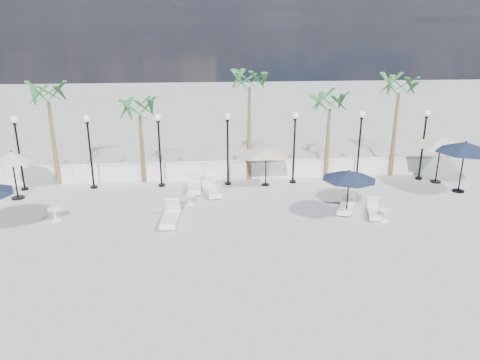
{
  "coord_description": "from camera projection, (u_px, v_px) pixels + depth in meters",
  "views": [
    {
      "loc": [
        -1.25,
        -16.97,
        8.27
      ],
      "look_at": [
        0.34,
        2.77,
        1.5
      ],
      "focal_mm": 35.0,
      "sensor_mm": 36.0,
      "label": 1
    }
  ],
  "objects": [
    {
      "name": "parasol_cream_small",
      "position": [
        12.0,
        158.0,
        22.25
      ],
      "size": [
        1.99,
        1.99,
        2.44
      ],
      "color": "black",
      "rests_on": "ground"
    },
    {
      "name": "side_table_1",
      "position": [
        190.0,
        199.0,
        22.05
      ],
      "size": [
        0.49,
        0.49,
        0.48
      ],
      "color": "white",
      "rests_on": "ground"
    },
    {
      "name": "lamppost_4",
      "position": [
        295.0,
        137.0,
        24.37
      ],
      "size": [
        0.36,
        0.36,
        3.84
      ],
      "color": "black",
      "rests_on": "ground"
    },
    {
      "name": "lamppost_0",
      "position": [
        18.0,
        143.0,
        23.3
      ],
      "size": [
        0.36,
        0.36,
        3.84
      ],
      "color": "black",
      "rests_on": "ground"
    },
    {
      "name": "palm_3",
      "position": [
        330.0,
        106.0,
        24.8
      ],
      "size": [
        2.6,
        2.6,
        4.9
      ],
      "color": "brown",
      "rests_on": "ground"
    },
    {
      "name": "lamppost_6",
      "position": [
        424.0,
        135.0,
        24.9
      ],
      "size": [
        0.36,
        0.36,
        3.84
      ],
      "color": "black",
      "rests_on": "ground"
    },
    {
      "name": "lounger_6",
      "position": [
        346.0,
        206.0,
        21.4
      ],
      "size": [
        1.34,
        1.96,
        0.71
      ],
      "rotation": [
        0.0,
        0.0,
        -0.43
      ],
      "color": "white",
      "rests_on": "ground"
    },
    {
      "name": "lamppost_5",
      "position": [
        360.0,
        136.0,
        24.63
      ],
      "size": [
        0.36,
        0.36,
        3.84
      ],
      "color": "black",
      "rests_on": "ground"
    },
    {
      "name": "lounger_5",
      "position": [
        374.0,
        211.0,
        20.84
      ],
      "size": [
        0.93,
        1.74,
        0.62
      ],
      "rotation": [
        0.0,
        0.0,
        -0.25
      ],
      "color": "white",
      "rests_on": "ground"
    },
    {
      "name": "ground",
      "position": [
        237.0,
        238.0,
        18.78
      ],
      "size": [
        100.0,
        100.0,
        0.0
      ],
      "primitive_type": "plane",
      "color": "#979792",
      "rests_on": "ground"
    },
    {
      "name": "lamppost_3",
      "position": [
        228.0,
        139.0,
        24.1
      ],
      "size": [
        0.36,
        0.36,
        3.84
      ],
      "color": "black",
      "rests_on": "ground"
    },
    {
      "name": "palm_2",
      "position": [
        250.0,
        85.0,
        24.1
      ],
      "size": [
        2.6,
        2.6,
        6.1
      ],
      "color": "brown",
      "rests_on": "ground"
    },
    {
      "name": "lamppost_1",
      "position": [
        89.0,
        141.0,
        23.57
      ],
      "size": [
        0.36,
        0.36,
        3.84
      ],
      "color": "black",
      "rests_on": "ground"
    },
    {
      "name": "balustrade",
      "position": [
        227.0,
        170.0,
        25.7
      ],
      "size": [
        26.0,
        0.3,
        1.01
      ],
      "color": "silver",
      "rests_on": "ground"
    },
    {
      "name": "lounger_2",
      "position": [
        194.0,
        185.0,
        23.95
      ],
      "size": [
        0.69,
        2.08,
        0.78
      ],
      "rotation": [
        0.0,
        0.0,
        0.0
      ],
      "color": "white",
      "rests_on": "ground"
    },
    {
      "name": "lounger_3",
      "position": [
        212.0,
        189.0,
        23.42
      ],
      "size": [
        0.97,
        2.04,
        0.73
      ],
      "rotation": [
        0.0,
        0.0,
        0.18
      ],
      "color": "white",
      "rests_on": "ground"
    },
    {
      "name": "palm_0",
      "position": [
        48.0,
        99.0,
        23.51
      ],
      "size": [
        2.6,
        2.6,
        5.5
      ],
      "color": "brown",
      "rests_on": "ground"
    },
    {
      "name": "parasol_navy_right",
      "position": [
        465.0,
        147.0,
        23.08
      ],
      "size": [
        2.98,
        2.98,
        2.67
      ],
      "color": "black",
      "rests_on": "ground"
    },
    {
      "name": "parasol_navy_mid",
      "position": [
        349.0,
        175.0,
        20.31
      ],
      "size": [
        2.4,
        2.4,
        2.15
      ],
      "color": "black",
      "rests_on": "ground"
    },
    {
      "name": "palm_1",
      "position": [
        140.0,
        113.0,
        24.1
      ],
      "size": [
        2.6,
        2.6,
        4.7
      ],
      "color": "brown",
      "rests_on": "ground"
    },
    {
      "name": "parasol_cream_sq_b",
      "position": [
        442.0,
        138.0,
        24.44
      ],
      "size": [
        5.31,
        5.31,
        2.66
      ],
      "color": "black",
      "rests_on": "ground"
    },
    {
      "name": "palm_4",
      "position": [
        399.0,
        91.0,
        24.83
      ],
      "size": [
        2.6,
        2.6,
        5.7
      ],
      "color": "brown",
      "rests_on": "ground"
    },
    {
      "name": "parasol_cream_sq_a",
      "position": [
        266.0,
        149.0,
        24.13
      ],
      "size": [
        4.35,
        4.35,
        2.14
      ],
      "color": "black",
      "rests_on": "ground"
    },
    {
      "name": "side_table_2",
      "position": [
        385.0,
        214.0,
        20.25
      ],
      "size": [
        0.53,
        0.53,
        0.51
      ],
      "color": "white",
      "rests_on": "ground"
    },
    {
      "name": "side_table_0",
      "position": [
        55.0,
        213.0,
        20.26
      ],
      "size": [
        0.59,
        0.59,
        0.58
      ],
      "color": "white",
      "rests_on": "ground"
    },
    {
      "name": "lamppost_2",
      "position": [
        159.0,
        140.0,
        23.83
      ],
      "size": [
        0.36,
        0.36,
        3.84
      ],
      "color": "black",
      "rests_on": "ground"
    },
    {
      "name": "lounger_4",
      "position": [
        170.0,
        217.0,
        20.11
      ],
      "size": [
        0.83,
        2.1,
        0.77
      ],
      "rotation": [
        0.0,
        0.0,
        -0.08
      ],
      "color": "white",
      "rests_on": "ground"
    }
  ]
}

